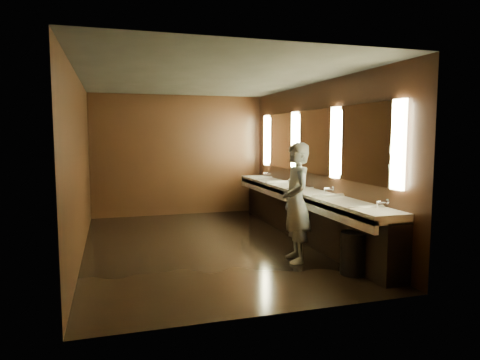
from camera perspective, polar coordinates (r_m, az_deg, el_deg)
name	(u,v)px	position (r m, az deg, el deg)	size (l,w,h in m)	color
floor	(207,245)	(7.42, -4.42, -8.62)	(6.00, 6.00, 0.00)	black
ceiling	(206,78)	(7.24, -4.61, 13.34)	(4.00, 6.00, 0.02)	#2D2D2B
wall_back	(179,155)	(10.15, -8.14, 3.27)	(4.00, 0.02, 2.80)	black
wall_front	(270,182)	(4.33, 4.00, -0.27)	(4.00, 0.02, 2.80)	black
wall_left	(80,166)	(7.05, -20.61, 1.78)	(0.02, 6.00, 2.80)	black
wall_right	(314,161)	(7.87, 9.87, 2.47)	(0.02, 6.00, 2.80)	black
sink_counter	(303,211)	(7.89, 8.41, -4.11)	(0.55, 5.40, 1.01)	black
mirror_band	(314,142)	(7.85, 9.79, 5.02)	(0.06, 5.03, 1.15)	#FFF8B3
person	(296,202)	(6.37, 7.50, -2.99)	(0.64, 0.42, 1.76)	#84A1C6
trash_bin	(354,253)	(6.05, 14.95, -9.40)	(0.37, 0.37, 0.57)	black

